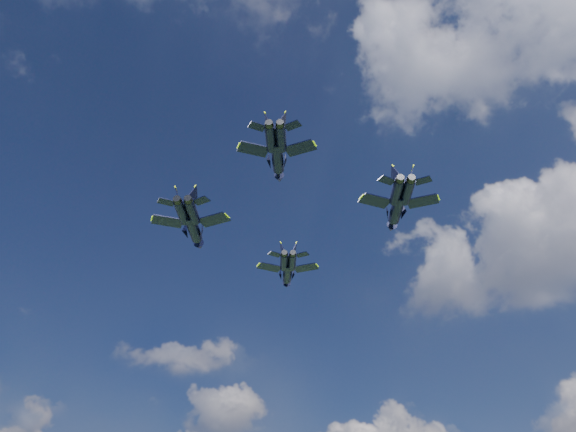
% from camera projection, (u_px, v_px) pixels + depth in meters
% --- Properties ---
extents(jet_lead, '(12.64, 13.88, 3.62)m').
position_uv_depth(jet_lead, '(287.00, 273.00, 122.20)').
color(jet_lead, black).
extents(jet_left, '(13.33, 16.37, 4.10)m').
position_uv_depth(jet_left, '(194.00, 229.00, 108.25)').
color(jet_left, black).
extents(jet_right, '(14.35, 16.04, 4.15)m').
position_uv_depth(jet_right, '(396.00, 210.00, 107.82)').
color(jet_right, black).
extents(jet_slot, '(11.49, 13.69, 3.46)m').
position_uv_depth(jet_slot, '(278.00, 158.00, 91.26)').
color(jet_slot, black).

